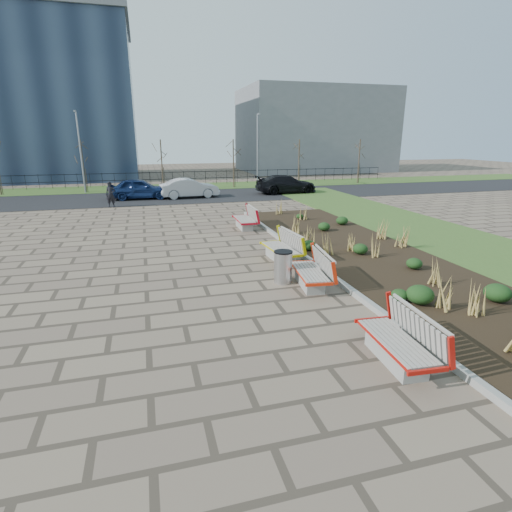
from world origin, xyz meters
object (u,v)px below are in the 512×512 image
object	(u,v)px
litter_bin	(283,267)
lamp_east	(257,151)
bench_c	(280,247)
bench_d	(244,218)
car_silver	(189,188)
bench_a	(397,338)
lamp_west	(81,153)
car_blue	(140,189)
pedestrian	(111,195)
bench_b	(310,270)
car_black	(286,184)

from	to	relation	value
litter_bin	lamp_east	size ratio (longest dim) A/B	0.16
bench_c	lamp_east	distance (m)	21.57
bench_d	car_silver	distance (m)	10.86
bench_a	lamp_east	bearing A→B (deg)	83.70
car_silver	lamp_east	distance (m)	8.27
lamp_west	lamp_east	size ratio (longest dim) A/B	1.00
car_blue	pedestrian	bearing A→B (deg)	152.44
bench_d	litter_bin	xyz separation A→B (m)	(-0.66, -7.56, -0.02)
bench_c	litter_bin	bearing A→B (deg)	-111.74
pedestrian	lamp_east	xyz separation A→B (m)	(11.58, 7.41, 2.25)
bench_b	pedestrian	size ratio (longest dim) A/B	1.32
lamp_west	bench_a	bearing A→B (deg)	-72.07
bench_b	car_silver	bearing A→B (deg)	101.84
bench_a	car_blue	world-z (taller)	car_blue
litter_bin	bench_d	bearing A→B (deg)	85.02
pedestrian	bench_d	bearing A→B (deg)	-44.08
litter_bin	pedestrian	world-z (taller)	pedestrian
bench_d	car_blue	world-z (taller)	car_blue
car_blue	lamp_west	size ratio (longest dim) A/B	0.70
bench_b	lamp_east	bearing A→B (deg)	85.56
bench_a	bench_d	xyz separation A→B (m)	(0.00, 12.37, 0.00)
bench_d	car_blue	distance (m)	12.07
bench_c	car_black	xyz separation A→B (m)	(6.12, 16.58, 0.21)
bench_c	car_blue	world-z (taller)	car_blue
bench_a	lamp_east	world-z (taller)	lamp_east
car_black	lamp_west	world-z (taller)	lamp_west
bench_a	pedestrian	xyz separation A→B (m)	(-6.58, 20.41, 0.29)
bench_a	lamp_east	distance (m)	28.38
litter_bin	lamp_west	distance (m)	24.61
bench_a	bench_c	size ratio (longest dim) A/B	1.00
bench_d	car_black	bearing A→B (deg)	62.21
pedestrian	lamp_east	size ratio (longest dim) A/B	0.26
bench_b	pedestrian	xyz separation A→B (m)	(-6.58, 16.08, 0.29)
bench_b	litter_bin	size ratio (longest dim) A/B	2.17
car_silver	lamp_east	world-z (taller)	lamp_east
bench_c	car_blue	bearing A→B (deg)	101.51
car_black	lamp_east	size ratio (longest dim) A/B	0.80
bench_b	car_blue	distance (m)	19.70
litter_bin	bench_c	bearing A→B (deg)	73.19
bench_b	car_black	size ratio (longest dim) A/B	0.44
litter_bin	car_black	bearing A→B (deg)	70.14
car_silver	bench_a	bearing A→B (deg)	178.31
bench_d	car_blue	bearing A→B (deg)	114.58
bench_c	car_blue	size ratio (longest dim) A/B	0.50
litter_bin	car_black	xyz separation A→B (m)	(6.78, 18.76, 0.23)
car_blue	lamp_east	xyz separation A→B (m)	(9.85, 4.40, 2.30)
pedestrian	car_blue	distance (m)	3.47
car_blue	car_black	world-z (taller)	car_blue
litter_bin	car_silver	bearing A→B (deg)	92.32
car_silver	lamp_west	size ratio (longest dim) A/B	0.69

